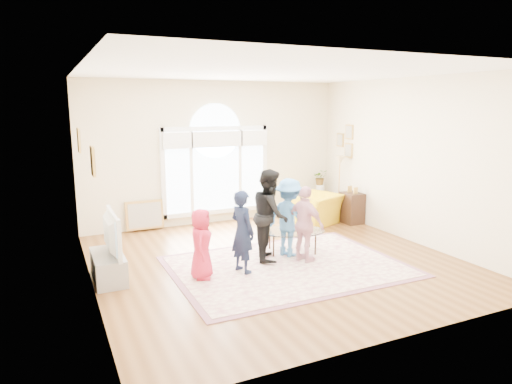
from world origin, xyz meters
name	(u,v)px	position (x,y,z in m)	size (l,w,h in m)	color
ground	(275,261)	(0.00, 0.00, 0.00)	(6.00, 6.00, 0.00)	#5C3514
room_shell	(218,155)	(0.01, 2.83, 1.57)	(6.00, 6.00, 6.00)	beige
area_rug	(288,266)	(0.05, -0.36, 0.01)	(3.60, 2.60, 0.02)	beige
rug_border	(288,266)	(0.05, -0.36, 0.01)	(3.80, 2.80, 0.01)	#845261
tv_console	(108,267)	(-2.75, 0.30, 0.21)	(0.45, 1.00, 0.42)	#989AA0
television	(107,234)	(-2.74, 0.30, 0.74)	(0.17, 1.13, 0.65)	black
coffee_table	(292,232)	(0.48, 0.26, 0.40)	(1.37, 1.09, 0.54)	silver
armchair	(315,210)	(1.95, 1.82, 0.34)	(1.06, 0.92, 0.69)	gold
side_cabinet	(352,208)	(2.78, 1.58, 0.35)	(0.40, 0.50, 0.70)	black
floor_lamp	(340,165)	(2.75, 2.06, 1.28)	(0.27, 0.27, 1.51)	black
plant_pedestal	(320,198)	(2.70, 2.80, 0.35)	(0.20, 0.20, 0.70)	white
potted_plant	(320,177)	(2.70, 2.80, 0.89)	(0.34, 0.30, 0.38)	#33722D
leaning_picture	(145,231)	(-1.66, 2.90, 0.00)	(0.80, 0.05, 0.62)	tan
child_red	(201,244)	(-1.43, -0.26, 0.57)	(0.54, 0.35, 1.10)	red
child_navy	(242,231)	(-0.74, -0.28, 0.69)	(0.49, 0.32, 1.34)	#141C34
child_black	(270,215)	(-0.06, 0.10, 0.81)	(0.77, 0.60, 1.58)	black
child_pink	(305,224)	(0.42, -0.28, 0.68)	(0.77, 0.32, 1.31)	#E39FAE
child_blue	(289,217)	(0.33, 0.12, 0.71)	(0.90, 0.52, 1.39)	#4482C0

